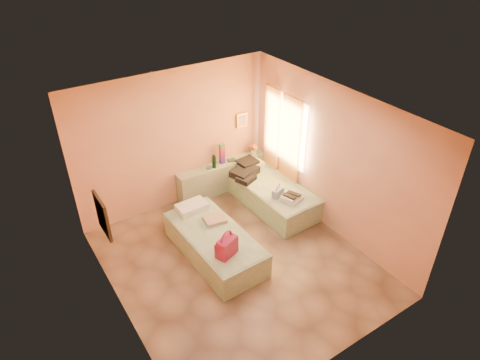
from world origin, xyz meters
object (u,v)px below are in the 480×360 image
at_px(magenta_handbag, 227,246).
at_px(water_bottle, 214,162).
at_px(blue_handbag, 278,193).
at_px(headboard_ledge, 223,176).
at_px(bed_right, 272,195).
at_px(flower_vase, 254,149).
at_px(towel_stack, 292,198).
at_px(bed_left, 215,244).
at_px(green_book, 232,160).

bearing_deg(magenta_handbag, water_bottle, 44.88).
distance_m(magenta_handbag, blue_handbag, 1.88).
bearing_deg(headboard_ledge, bed_right, -63.43).
distance_m(flower_vase, blue_handbag, 1.45).
relative_size(headboard_ledge, magenta_handbag, 5.70).
bearing_deg(towel_stack, bed_left, -179.07).
height_order(water_bottle, green_book, water_bottle).
height_order(bed_left, blue_handbag, blue_handbag).
bearing_deg(headboard_ledge, bed_left, -125.16).
height_order(flower_vase, magenta_handbag, flower_vase).
xyz_separation_m(headboard_ledge, magenta_handbag, (-1.30, -2.27, 0.34)).
distance_m(water_bottle, magenta_handbag, 2.47).
bearing_deg(bed_right, flower_vase, 74.83).
relative_size(green_book, magenta_handbag, 0.47).
distance_m(bed_left, water_bottle, 1.99).
distance_m(green_book, flower_vase, 0.56).
distance_m(flower_vase, magenta_handbag, 3.05).
xyz_separation_m(magenta_handbag, towel_stack, (1.83, 0.60, -0.12)).
relative_size(water_bottle, towel_stack, 0.80).
height_order(bed_left, green_book, green_book).
bearing_deg(bed_left, water_bottle, 57.83).
height_order(bed_right, magenta_handbag, magenta_handbag).
xyz_separation_m(bed_right, towel_stack, (0.01, -0.62, 0.30)).
xyz_separation_m(bed_right, green_book, (-0.30, 1.04, 0.41)).
relative_size(bed_left, flower_vase, 6.95).
bearing_deg(blue_handbag, flower_vase, 57.12).
xyz_separation_m(green_book, magenta_handbag, (-1.53, -2.26, 0.00)).
relative_size(flower_vase, blue_handbag, 1.10).
bearing_deg(green_book, magenta_handbag, -108.88).
bearing_deg(water_bottle, green_book, 5.30).
bearing_deg(water_bottle, bed_right, -53.08).
distance_m(green_book, blue_handbag, 1.43).
bearing_deg(magenta_handbag, bed_right, 14.58).
distance_m(headboard_ledge, bed_right, 1.18).
xyz_separation_m(flower_vase, magenta_handbag, (-2.07, -2.23, -0.13)).
height_order(blue_handbag, towel_stack, blue_handbag).
relative_size(bed_left, green_book, 11.72).
xyz_separation_m(water_bottle, blue_handbag, (0.60, -1.37, -0.21)).
bearing_deg(flower_vase, blue_handbag, -105.75).
distance_m(bed_left, flower_vase, 2.63).
bearing_deg(bed_left, magenta_handbag, -101.84).
xyz_separation_m(flower_vase, blue_handbag, (-0.39, -1.39, -0.21)).
distance_m(water_bottle, green_book, 0.47).
relative_size(green_book, flower_vase, 0.59).
bearing_deg(blue_handbag, magenta_handbag, -170.45).
relative_size(blue_handbag, towel_stack, 0.75).
height_order(bed_left, water_bottle, water_bottle).
height_order(flower_vase, blue_handbag, flower_vase).
relative_size(headboard_ledge, blue_handbag, 7.85).
bearing_deg(water_bottle, headboard_ledge, 13.48).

